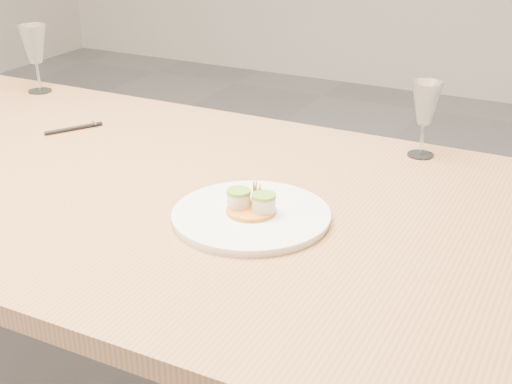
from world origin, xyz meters
The scene contains 5 objects.
dining_table centered at (0.00, 0.00, 0.68)m, with size 2.40×1.00×0.75m.
dinner_plate centered at (0.45, -0.06, 0.76)m, with size 0.30×0.30×0.08m.
ballpoint_pen centered at (-0.19, 0.18, 0.76)m, with size 0.09×0.14×0.01m.
wine_glass_0 centered at (-0.51, 0.41, 0.89)m, with size 0.08×0.08×0.20m.
wine_glass_1 centered at (0.65, 0.41, 0.87)m, with size 0.07×0.07×0.18m.
Camera 1 is at (1.01, -1.14, 1.36)m, focal length 50.00 mm.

